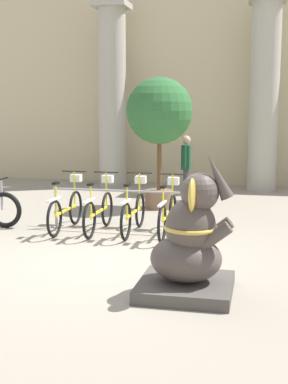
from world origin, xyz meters
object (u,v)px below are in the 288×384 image
at_px(bicycle_0, 66,208).
at_px(bicycle_1, 99,210).
at_px(bicycle_2, 134,211).
at_px(elephant_statue, 190,246).
at_px(person_pedestrian, 186,162).
at_px(potted_tree, 159,115).
at_px(bicycle_3, 168,213).

height_order(bicycle_0, bicycle_1, same).
bearing_deg(bicycle_2, elephant_statue, -64.58).
bearing_deg(bicycle_1, bicycle_2, 3.31).
xyz_separation_m(bicycle_1, person_pedestrian, (1.08, 3.58, 0.54)).
distance_m(bicycle_0, potted_tree, 3.29).
xyz_separation_m(bicycle_0, bicycle_3, (1.91, -0.02, 0.00)).
xyz_separation_m(bicycle_0, bicycle_1, (0.64, 0.00, 0.00)).
distance_m(bicycle_1, bicycle_2, 0.64).
relative_size(elephant_statue, person_pedestrian, 1.10).
relative_size(bicycle_1, bicycle_2, 1.00).
relative_size(bicycle_1, potted_tree, 0.60).
height_order(bicycle_3, potted_tree, potted_tree).
relative_size(bicycle_2, potted_tree, 0.60).
bearing_deg(potted_tree, bicycle_0, -116.33).
height_order(bicycle_2, bicycle_3, same).
height_order(bicycle_2, elephant_statue, elephant_statue).
xyz_separation_m(bicycle_2, elephant_statue, (1.41, -2.97, 0.18)).
bearing_deg(bicycle_1, potted_tree, 76.28).
xyz_separation_m(bicycle_2, bicycle_3, (0.64, -0.06, 0.00)).
bearing_deg(bicycle_2, bicycle_1, -176.69).
distance_m(bicycle_1, elephant_statue, 3.58).
height_order(bicycle_1, bicycle_2, same).
relative_size(bicycle_0, potted_tree, 0.60).
xyz_separation_m(bicycle_1, bicycle_3, (1.27, -0.02, 0.00)).
height_order(bicycle_0, bicycle_2, same).
distance_m(bicycle_2, bicycle_3, 0.64).
bearing_deg(bicycle_3, bicycle_1, 179.18).
bearing_deg(person_pedestrian, bicycle_3, -86.86).
distance_m(bicycle_0, elephant_statue, 3.98).
distance_m(bicycle_1, potted_tree, 3.11).
height_order(elephant_statue, potted_tree, potted_tree).
distance_m(bicycle_0, bicycle_2, 1.27).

